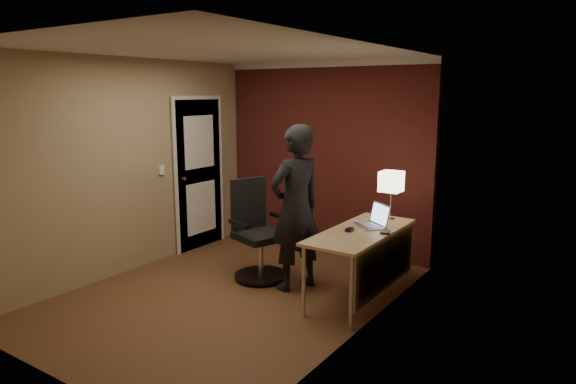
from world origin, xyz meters
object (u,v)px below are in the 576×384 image
Objects in this scene: wallet at (385,232)px; laptop at (375,220)px; office_chair at (257,236)px; person at (296,208)px; desk_lamp at (391,182)px; desk at (367,244)px; mouse at (350,230)px.

laptop is at bearing 135.52° from wallet.
person reaches higher than office_chair.
desk_lamp is at bearing 150.35° from person.
desk_lamp is 4.86× the size of wallet.
desk is 13.64× the size of wallet.
mouse is at bearing -158.89° from wallet.
person is (-0.64, -0.02, 0.14)m from mouse.
mouse is 0.91× the size of wallet.
office_chair is at bearing -73.65° from person.
office_chair is (-1.17, 0.01, -0.25)m from mouse.
desk is 0.80m from desk_lamp.
wallet is at bearing 117.18° from person.
desk is 3.58× the size of laptop.
wallet is (0.33, 0.13, -0.01)m from mouse.
laptop is (-0.02, -0.35, -0.35)m from desk_lamp.
desk_lamp is at bearing 73.39° from mouse.
mouse is 0.09× the size of office_chair.
mouse reaches higher than desk.
person is at bearing -2.45° from office_chair.
office_chair reaches higher than mouse.
desk_lamp is 1.62m from office_chair.
wallet is at bearing 16.72° from mouse.
laptop is 0.38× the size of office_chair.
wallet is at bearing 4.54° from office_chair.
person is at bearing -172.02° from desk.
office_chair reaches higher than wallet.
wallet is 1.53m from office_chair.
office_chair is at bearing -166.02° from laptop.
desk_lamp is 1.08m from person.
desk is 0.23m from mouse.
mouse is 0.06× the size of person.
desk_lamp is at bearing 108.27° from wallet.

